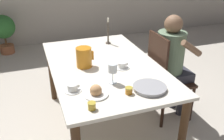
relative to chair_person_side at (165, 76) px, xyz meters
The scene contains 14 objects.
ground_plane 0.87m from the chair_person_side, behind, with size 20.00×20.00×0.00m, color beige.
dining_table 0.71m from the chair_person_side, behind, with size 1.03×1.66×0.76m.
chair_person_side is the anchor object (origin of this frame).
person_seated 0.21m from the chair_person_side, 19.78° to the left, with size 0.39×0.41×1.19m.
red_pitcher 0.95m from the chair_person_side, behind, with size 0.17×0.15×0.19m.
wine_glass_water 0.89m from the chair_person_side, 154.50° to the right, with size 0.08×0.08×0.18m.
teacup_near_person 1.17m from the chair_person_side, 161.23° to the right, with size 0.14×0.14×0.06m.
teacup_across 0.62m from the chair_person_side, 169.52° to the right, with size 0.14×0.14×0.06m.
serving_tray 0.78m from the chair_person_side, 131.52° to the right, with size 0.28×0.28×0.03m.
bread_plate 1.08m from the chair_person_side, 151.91° to the right, with size 0.20×0.20×0.09m.
jam_jar_amber 1.24m from the chair_person_side, 146.39° to the right, with size 0.06×0.06×0.06m.
jam_jar_red 0.92m from the chair_person_side, 140.34° to the right, with size 0.06×0.06×0.06m.
candlestick_tall 0.83m from the chair_person_side, 127.79° to the left, with size 0.06×0.06×0.31m.
potted_plant 3.25m from the chair_person_side, 122.97° to the left, with size 0.43×0.43×0.72m.
Camera 1 is at (-0.67, -2.14, 1.79)m, focal length 40.00 mm.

